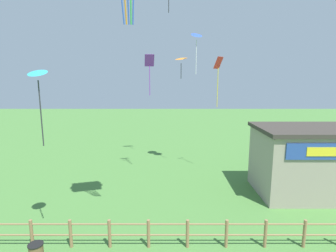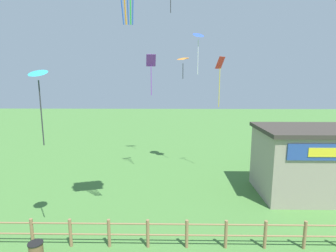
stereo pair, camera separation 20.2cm
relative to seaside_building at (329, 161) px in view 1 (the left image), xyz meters
The scene contains 7 objects.
wooden_fence 11.49m from the seaside_building, 151.48° to the right, with size 18.47×0.14×1.26m.
seaside_building is the anchor object (origin of this frame).
kite_cyan_delta 16.77m from the seaside_building, 161.71° to the right, with size 0.82×0.79×3.18m.
kite_orange_delta 12.43m from the seaside_building, 148.30° to the left, with size 1.31×1.31×1.73m.
kite_red_diamond 9.23m from the seaside_building, 149.33° to the left, with size 0.76×0.75×3.63m.
kite_purple_streamer 13.12m from the seaside_building, 164.46° to the left, with size 0.72×0.56×2.83m.
kite_blue_delta 12.03m from the seaside_building, 151.80° to the left, with size 1.04×1.00×3.04m.
Camera 1 is at (-0.00, -4.35, 7.12)m, focal length 28.00 mm.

